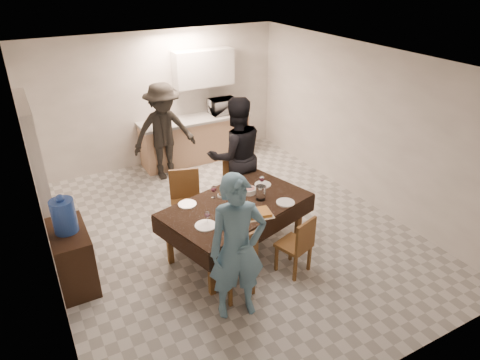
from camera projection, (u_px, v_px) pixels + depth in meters
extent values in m
cube|color=beige|center=(229.00, 230.00, 6.64)|extent=(5.00, 6.00, 0.02)
cube|color=white|center=(227.00, 60.00, 5.44)|extent=(5.00, 6.00, 0.02)
cube|color=white|center=(159.00, 99.00, 8.38)|extent=(5.00, 0.02, 2.60)
cube|color=white|center=(386.00, 277.00, 3.70)|extent=(5.00, 0.02, 2.60)
cube|color=white|center=(38.00, 195.00, 4.98)|extent=(0.02, 6.00, 2.60)
cube|color=white|center=(362.00, 125.00, 7.10)|extent=(0.02, 6.00, 2.60)
cube|color=beige|center=(39.00, 173.00, 6.07)|extent=(0.15, 1.40, 2.10)
cube|color=tan|center=(196.00, 140.00, 8.79)|extent=(2.20, 0.60, 0.86)
cube|color=#A9A8A3|center=(194.00, 119.00, 8.58)|extent=(2.24, 0.64, 0.05)
cube|color=silver|center=(203.00, 68.00, 8.37)|extent=(1.20, 0.34, 0.70)
cube|color=black|center=(237.00, 205.00, 5.85)|extent=(2.23, 1.66, 0.04)
cube|color=brown|center=(237.00, 229.00, 6.03)|extent=(0.07, 0.07, 0.73)
cube|color=brown|center=(233.00, 262.00, 5.21)|extent=(0.49, 0.49, 0.05)
cube|color=brown|center=(241.00, 254.00, 4.94)|extent=(0.43, 0.11, 0.46)
cube|color=brown|center=(294.00, 245.00, 5.61)|extent=(0.48, 0.48, 0.05)
cube|color=brown|center=(303.00, 237.00, 5.37)|extent=(0.38, 0.15, 0.41)
cube|color=brown|center=(186.00, 206.00, 6.37)|extent=(0.56, 0.56, 0.05)
cube|color=brown|center=(191.00, 196.00, 6.09)|extent=(0.44, 0.18, 0.48)
cube|color=brown|center=(239.00, 192.00, 6.76)|extent=(0.52, 0.52, 0.05)
cube|color=brown|center=(246.00, 183.00, 6.48)|extent=(0.43, 0.14, 0.47)
cube|color=#311E10|center=(73.00, 257.00, 5.39)|extent=(0.43, 0.87, 0.80)
cylinder|color=blue|center=(64.00, 216.00, 5.11)|extent=(0.28, 0.28, 0.43)
cylinder|color=white|center=(261.00, 193.00, 5.90)|extent=(0.13, 0.13, 0.21)
cube|color=gold|center=(257.00, 213.00, 5.57)|extent=(0.45, 0.37, 0.05)
cylinder|color=white|center=(249.00, 191.00, 6.09)|extent=(0.20, 0.20, 0.08)
cylinder|color=white|center=(224.00, 195.00, 6.03)|extent=(0.18, 0.18, 0.03)
cylinder|color=white|center=(206.00, 226.00, 5.35)|extent=(0.27, 0.27, 0.02)
cylinder|color=white|center=(285.00, 202.00, 5.85)|extent=(0.26, 0.26, 0.01)
cylinder|color=white|center=(187.00, 204.00, 5.81)|extent=(0.25, 0.25, 0.01)
cylinder|color=white|center=(263.00, 184.00, 6.32)|extent=(0.24, 0.24, 0.01)
imported|color=silver|center=(223.00, 106.00, 8.77)|extent=(0.55, 0.37, 0.31)
imported|color=#5C8CA8|center=(237.00, 249.00, 4.73)|extent=(0.73, 0.57, 1.80)
imported|color=black|center=(236.00, 156.00, 6.80)|extent=(1.02, 0.84, 1.93)
imported|color=black|center=(164.00, 132.00, 7.87)|extent=(1.18, 0.68, 1.83)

